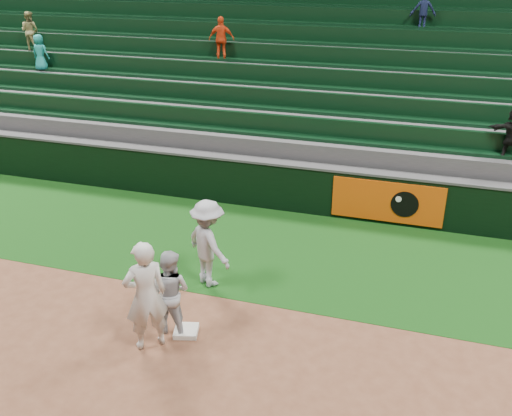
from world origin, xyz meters
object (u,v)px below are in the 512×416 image
at_px(first_base, 186,331).
at_px(first_baseman, 146,296).
at_px(baserunner, 170,292).
at_px(base_coach, 208,244).

relative_size(first_base, first_baseman, 0.21).
bearing_deg(baserunner, base_coach, -89.18).
bearing_deg(first_baseman, baserunner, -151.19).
bearing_deg(base_coach, baserunner, 120.05).
relative_size(first_base, base_coach, 0.23).
bearing_deg(first_base, base_coach, 97.06).
bearing_deg(first_base, baserunner, 171.66).
relative_size(baserunner, base_coach, 0.87).
xyz_separation_m(baserunner, base_coach, (0.07, 1.58, 0.12)).
distance_m(first_base, base_coach, 1.84).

